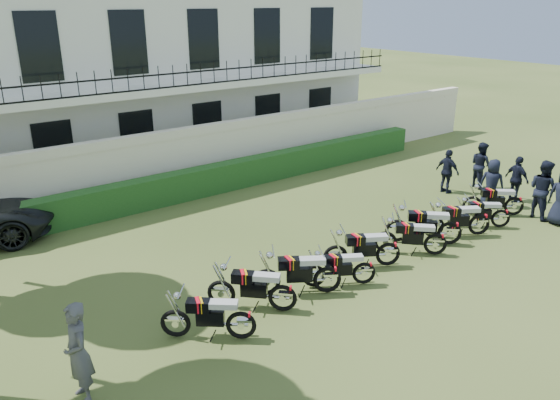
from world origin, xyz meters
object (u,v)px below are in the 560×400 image
(motorcycle_2, at_px, (327,273))
(officer_2, at_px, (517,179))
(motorcycle_1, at_px, (283,292))
(motorcycle_4, at_px, (388,248))
(motorcycle_8, at_px, (501,214))
(inspector, at_px, (78,353))
(officer_1, at_px, (543,189))
(motorcycle_9, at_px, (515,202))
(motorcycle_7, at_px, (480,219))
(officer_5, at_px, (447,171))
(motorcycle_0, at_px, (241,319))
(motorcycle_3, at_px, (364,268))
(motorcycle_6, at_px, (450,228))
(motorcycle_5, at_px, (436,239))
(officer_3, at_px, (492,183))
(officer_4, at_px, (481,165))

(motorcycle_2, height_order, officer_2, officer_2)
(motorcycle_1, relative_size, motorcycle_4, 0.85)
(motorcycle_8, bearing_deg, inspector, 129.16)
(officer_1, bearing_deg, officer_2, -17.43)
(motorcycle_2, xyz_separation_m, motorcycle_9, (8.04, 0.03, -0.04))
(motorcycle_7, xyz_separation_m, motorcycle_9, (2.26, 0.23, -0.02))
(officer_5, bearing_deg, officer_2, -151.43)
(motorcycle_0, bearing_deg, officer_1, -50.68)
(motorcycle_3, bearing_deg, officer_1, -61.43)
(motorcycle_0, relative_size, motorcycle_1, 1.02)
(motorcycle_1, xyz_separation_m, motorcycle_4, (3.51, 0.09, -0.00))
(motorcycle_1, relative_size, officer_5, 0.96)
(motorcycle_6, relative_size, officer_5, 1.00)
(motorcycle_3, height_order, officer_5, officer_5)
(motorcycle_3, distance_m, motorcycle_4, 1.23)
(motorcycle_0, relative_size, officer_2, 0.98)
(motorcycle_3, distance_m, motorcycle_7, 4.79)
(motorcycle_5, xyz_separation_m, officer_2, (5.63, 1.01, 0.31))
(officer_2, height_order, officer_5, officer_2)
(officer_1, bearing_deg, motorcycle_5, 99.80)
(officer_1, bearing_deg, motorcycle_8, 94.33)
(motorcycle_2, bearing_deg, motorcycle_8, -59.34)
(officer_3, bearing_deg, motorcycle_2, 79.23)
(motorcycle_3, height_order, officer_1, officer_1)
(motorcycle_4, relative_size, officer_5, 1.13)
(motorcycle_7, bearing_deg, officer_3, -32.39)
(motorcycle_6, distance_m, officer_4, 5.71)
(motorcycle_6, height_order, officer_3, officer_3)
(motorcycle_0, xyz_separation_m, officer_4, (12.31, 2.72, 0.35))
(motorcycle_1, height_order, motorcycle_4, same)
(officer_2, bearing_deg, motorcycle_9, 130.26)
(officer_4, bearing_deg, officer_5, 94.67)
(motorcycle_2, height_order, motorcycle_3, motorcycle_2)
(motorcycle_8, bearing_deg, motorcycle_9, -36.63)
(motorcycle_8, distance_m, officer_2, 2.72)
(motorcycle_0, xyz_separation_m, motorcycle_5, (6.31, 0.07, -0.01))
(motorcycle_3, relative_size, officer_3, 0.97)
(inspector, bearing_deg, motorcycle_7, 91.14)
(motorcycle_2, bearing_deg, officer_2, -52.49)
(motorcycle_4, height_order, motorcycle_8, motorcycle_4)
(motorcycle_0, relative_size, officer_1, 0.83)
(motorcycle_1, bearing_deg, motorcycle_5, -47.11)
(motorcycle_2, xyz_separation_m, officer_2, (9.30, 0.75, 0.27))
(officer_1, bearing_deg, inspector, 101.24)
(motorcycle_2, distance_m, officer_4, 9.97)
(officer_5, bearing_deg, officer_3, 179.45)
(motorcycle_1, relative_size, officer_3, 0.93)
(officer_4, bearing_deg, officer_3, 151.42)
(motorcycle_0, distance_m, officer_3, 10.92)
(officer_2, relative_size, officer_5, 1.01)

